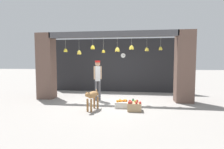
{
  "coord_description": "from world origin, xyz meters",
  "views": [
    {
      "loc": [
        0.98,
        -7.17,
        1.67
      ],
      "look_at": [
        0.0,
        0.37,
        1.11
      ],
      "focal_mm": 28.0,
      "sensor_mm": 36.0,
      "label": 1
    }
  ],
  "objects_px": {
    "shopkeeper": "(98,77)",
    "fruit_crate_oranges": "(122,104)",
    "wall_clock": "(123,56)",
    "fruit_crate_apples": "(134,106)",
    "dog": "(92,96)",
    "water_bottle": "(133,102)"
  },
  "relations": [
    {
      "from": "fruit_crate_apples",
      "to": "water_bottle",
      "type": "bearing_deg",
      "value": 93.16
    },
    {
      "from": "fruit_crate_apples",
      "to": "wall_clock",
      "type": "relative_size",
      "value": 1.73
    },
    {
      "from": "fruit_crate_oranges",
      "to": "fruit_crate_apples",
      "type": "relative_size",
      "value": 1.0
    },
    {
      "from": "shopkeeper",
      "to": "wall_clock",
      "type": "xyz_separation_m",
      "value": [
        0.94,
        2.32,
        0.98
      ]
    },
    {
      "from": "shopkeeper",
      "to": "fruit_crate_apples",
      "type": "height_order",
      "value": "shopkeeper"
    },
    {
      "from": "fruit_crate_apples",
      "to": "wall_clock",
      "type": "distance_m",
      "value": 4.21
    },
    {
      "from": "fruit_crate_oranges",
      "to": "fruit_crate_apples",
      "type": "distance_m",
      "value": 0.57
    },
    {
      "from": "fruit_crate_oranges",
      "to": "fruit_crate_apples",
      "type": "height_order",
      "value": "fruit_crate_apples"
    },
    {
      "from": "wall_clock",
      "to": "shopkeeper",
      "type": "bearing_deg",
      "value": -112.0
    },
    {
      "from": "fruit_crate_oranges",
      "to": "wall_clock",
      "type": "height_order",
      "value": "wall_clock"
    },
    {
      "from": "dog",
      "to": "wall_clock",
      "type": "distance_m",
      "value": 4.22
    },
    {
      "from": "shopkeeper",
      "to": "fruit_crate_oranges",
      "type": "bearing_deg",
      "value": 114.55
    },
    {
      "from": "shopkeeper",
      "to": "fruit_crate_oranges",
      "type": "height_order",
      "value": "shopkeeper"
    },
    {
      "from": "fruit_crate_oranges",
      "to": "wall_clock",
      "type": "relative_size",
      "value": 1.74
    },
    {
      "from": "water_bottle",
      "to": "wall_clock",
      "type": "xyz_separation_m",
      "value": [
        -0.58,
        2.81,
        1.9
      ]
    },
    {
      "from": "fruit_crate_oranges",
      "to": "wall_clock",
      "type": "bearing_deg",
      "value": 92.92
    },
    {
      "from": "dog",
      "to": "water_bottle",
      "type": "height_order",
      "value": "dog"
    },
    {
      "from": "dog",
      "to": "fruit_crate_apples",
      "type": "xyz_separation_m",
      "value": [
        1.44,
        0.13,
        -0.33
      ]
    },
    {
      "from": "shopkeeper",
      "to": "fruit_crate_oranges",
      "type": "distance_m",
      "value": 1.78
    },
    {
      "from": "water_bottle",
      "to": "wall_clock",
      "type": "height_order",
      "value": "wall_clock"
    },
    {
      "from": "dog",
      "to": "fruit_crate_apples",
      "type": "relative_size",
      "value": 1.82
    },
    {
      "from": "fruit_crate_oranges",
      "to": "fruit_crate_apples",
      "type": "bearing_deg",
      "value": -36.45
    }
  ]
}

